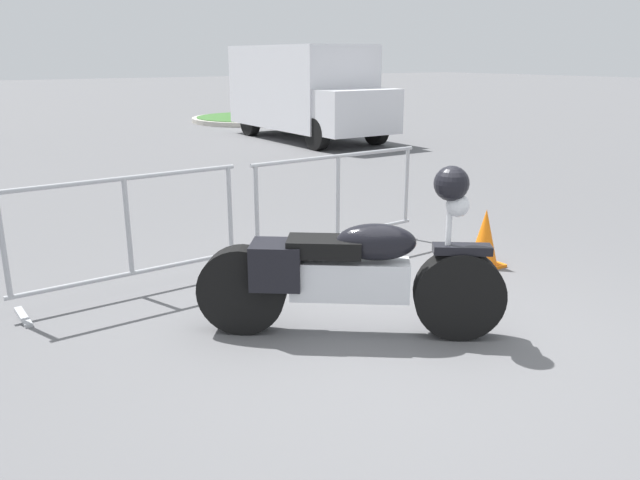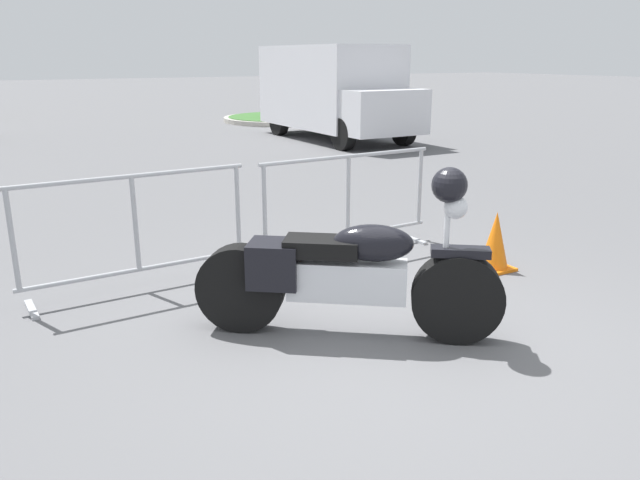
# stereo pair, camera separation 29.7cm
# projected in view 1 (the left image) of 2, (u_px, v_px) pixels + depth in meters

# --- Properties ---
(ground_plane) EXTENTS (120.00, 120.00, 0.00)m
(ground_plane) POSITION_uv_depth(u_px,v_px,m) (391.00, 343.00, 4.63)
(ground_plane) COLOR #5B5B5E
(motorcycle) EXTENTS (1.94, 1.55, 1.31)m
(motorcycle) POSITION_uv_depth(u_px,v_px,m) (350.00, 272.00, 4.64)
(motorcycle) COLOR black
(motorcycle) RESTS_ON ground
(crowd_barrier_near) EXTENTS (2.08, 0.50, 1.07)m
(crowd_barrier_near) POSITION_uv_depth(u_px,v_px,m) (129.00, 235.00, 5.41)
(crowd_barrier_near) COLOR #9EA0A5
(crowd_barrier_near) RESTS_ON ground
(crowd_barrier_far) EXTENTS (2.08, 0.50, 1.07)m
(crowd_barrier_far) POSITION_uv_depth(u_px,v_px,m) (338.00, 203.00, 6.60)
(crowd_barrier_far) COLOR #9EA0A5
(crowd_barrier_far) RESTS_ON ground
(delivery_van) EXTENTS (2.03, 5.02, 2.31)m
(delivery_van) POSITION_uv_depth(u_px,v_px,m) (305.00, 90.00, 15.70)
(delivery_van) COLOR silver
(delivery_van) RESTS_ON ground
(planter_island) EXTENTS (3.89, 3.89, 1.11)m
(planter_island) POSITION_uv_depth(u_px,v_px,m) (257.00, 111.00, 20.20)
(planter_island) COLOR #ADA89E
(planter_island) RESTS_ON ground
(traffic_cone) EXTENTS (0.34, 0.34, 0.59)m
(traffic_cone) POSITION_uv_depth(u_px,v_px,m) (485.00, 239.00, 6.25)
(traffic_cone) COLOR orange
(traffic_cone) RESTS_ON ground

